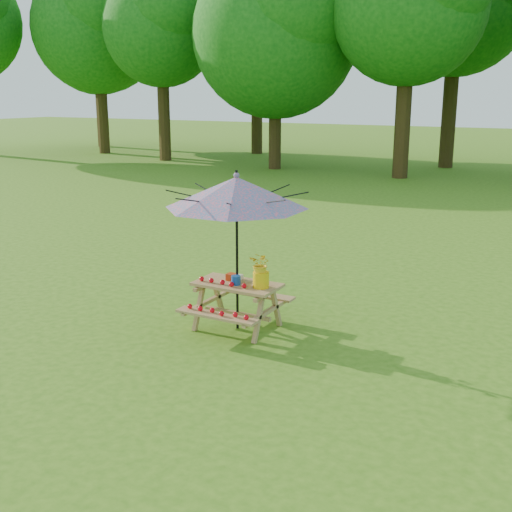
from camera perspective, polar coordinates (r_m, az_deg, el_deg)
The scene contains 5 objects.
picnic_table at distance 9.08m, azimuth -1.67°, elevation -4.51°, with size 1.20×1.32×0.67m.
patio_umbrella at distance 8.69m, azimuth -1.74°, elevation 5.66°, with size 2.59×2.59×2.25m.
produce_bins at distance 9.02m, azimuth -1.89°, elevation -2.00°, with size 0.29×0.36×0.13m.
tomatoes_row at distance 8.90m, azimuth -3.10°, elevation -2.37°, with size 0.77×0.13×0.07m, color red, non-canonical shape.
flower_bucket at distance 8.71m, azimuth 0.45°, elevation -1.15°, with size 0.32×0.28×0.50m.
Camera 1 is at (6.41, -3.01, 3.27)m, focal length 45.00 mm.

